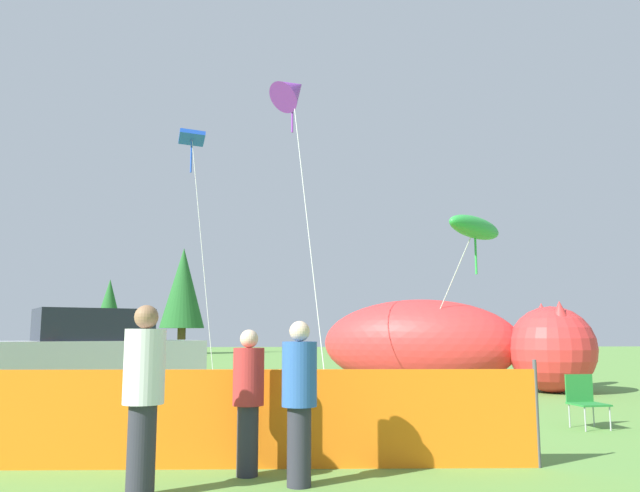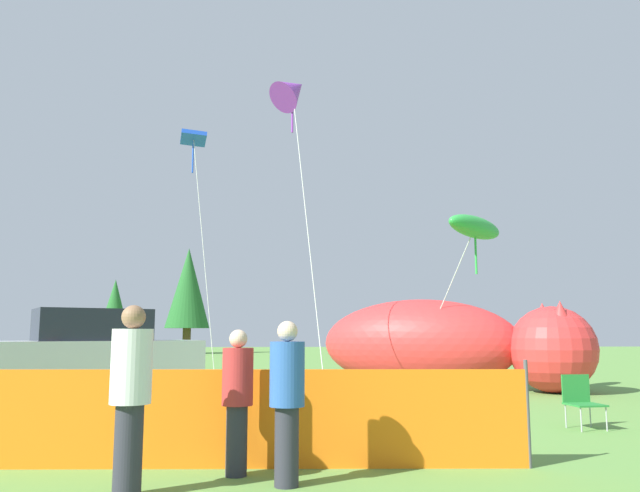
{
  "view_description": "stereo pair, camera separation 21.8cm",
  "coord_description": "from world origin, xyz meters",
  "px_view_note": "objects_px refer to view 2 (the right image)",
  "views": [
    {
      "loc": [
        -0.82,
        -11.94,
        1.63
      ],
      "look_at": [
        0.32,
        5.97,
        4.13
      ],
      "focal_mm": 35.0,
      "sensor_mm": 36.0,
      "label": 1
    },
    {
      "loc": [
        -0.6,
        -11.96,
        1.63
      ],
      "look_at": [
        0.32,
        5.97,
        4.13
      ],
      "focal_mm": 35.0,
      "sensor_mm": 36.0,
      "label": 2
    }
  ],
  "objects_px": {
    "inflatable_cat": "(446,347)",
    "spectator_in_grey_shirt": "(287,395)",
    "kite_blue_box": "(194,143)",
    "kite_green_fish": "(475,228)",
    "spectator_in_yellow_shirt": "(131,390)",
    "kite_purple_delta": "(293,92)",
    "spectator_in_black_shirt": "(237,395)",
    "parked_car": "(98,358)",
    "folding_chair": "(581,398)"
  },
  "relations": [
    {
      "from": "inflatable_cat",
      "to": "spectator_in_grey_shirt",
      "type": "relative_size",
      "value": 4.42
    },
    {
      "from": "kite_blue_box",
      "to": "kite_green_fish",
      "type": "height_order",
      "value": "kite_blue_box"
    },
    {
      "from": "spectator_in_yellow_shirt",
      "to": "kite_purple_delta",
      "type": "relative_size",
      "value": 0.2
    },
    {
      "from": "spectator_in_black_shirt",
      "to": "kite_blue_box",
      "type": "distance_m",
      "value": 16.74
    },
    {
      "from": "spectator_in_yellow_shirt",
      "to": "inflatable_cat",
      "type": "bearing_deg",
      "value": 61.79
    },
    {
      "from": "inflatable_cat",
      "to": "spectator_in_black_shirt",
      "type": "height_order",
      "value": "inflatable_cat"
    },
    {
      "from": "parked_car",
      "to": "inflatable_cat",
      "type": "bearing_deg",
      "value": -6.18
    },
    {
      "from": "folding_chair",
      "to": "spectator_in_grey_shirt",
      "type": "xyz_separation_m",
      "value": [
        -5.06,
        -3.8,
        0.45
      ]
    },
    {
      "from": "parked_car",
      "to": "spectator_in_black_shirt",
      "type": "xyz_separation_m",
      "value": [
        3.74,
        -7.21,
        -0.14
      ]
    },
    {
      "from": "inflatable_cat",
      "to": "kite_green_fish",
      "type": "distance_m",
      "value": 3.66
    },
    {
      "from": "kite_blue_box",
      "to": "kite_purple_delta",
      "type": "bearing_deg",
      "value": -49.54
    },
    {
      "from": "parked_car",
      "to": "spectator_in_black_shirt",
      "type": "bearing_deg",
      "value": -90.43
    },
    {
      "from": "spectator_in_yellow_shirt",
      "to": "kite_blue_box",
      "type": "height_order",
      "value": "kite_blue_box"
    },
    {
      "from": "kite_green_fish",
      "to": "spectator_in_black_shirt",
      "type": "bearing_deg",
      "value": -121.72
    },
    {
      "from": "parked_car",
      "to": "spectator_in_grey_shirt",
      "type": "relative_size",
      "value": 2.67
    },
    {
      "from": "spectator_in_grey_shirt",
      "to": "kite_blue_box",
      "type": "height_order",
      "value": "kite_blue_box"
    },
    {
      "from": "spectator_in_black_shirt",
      "to": "kite_green_fish",
      "type": "height_order",
      "value": "kite_green_fish"
    },
    {
      "from": "parked_car",
      "to": "inflatable_cat",
      "type": "distance_m",
      "value": 9.63
    },
    {
      "from": "kite_blue_box",
      "to": "kite_green_fish",
      "type": "bearing_deg",
      "value": -32.03
    },
    {
      "from": "spectator_in_black_shirt",
      "to": "kite_green_fish",
      "type": "relative_size",
      "value": 0.34
    },
    {
      "from": "folding_chair",
      "to": "spectator_in_yellow_shirt",
      "type": "height_order",
      "value": "spectator_in_yellow_shirt"
    },
    {
      "from": "inflatable_cat",
      "to": "spectator_in_black_shirt",
      "type": "distance_m",
      "value": 11.96
    },
    {
      "from": "folding_chair",
      "to": "spectator_in_black_shirt",
      "type": "bearing_deg",
      "value": -66.45
    },
    {
      "from": "parked_car",
      "to": "kite_blue_box",
      "type": "bearing_deg",
      "value": 55.62
    },
    {
      "from": "inflatable_cat",
      "to": "spectator_in_grey_shirt",
      "type": "height_order",
      "value": "inflatable_cat"
    },
    {
      "from": "inflatable_cat",
      "to": "spectator_in_black_shirt",
      "type": "xyz_separation_m",
      "value": [
        -5.21,
        -10.76,
        -0.3
      ]
    },
    {
      "from": "parked_car",
      "to": "kite_purple_delta",
      "type": "relative_size",
      "value": 0.49
    },
    {
      "from": "spectator_in_yellow_shirt",
      "to": "kite_blue_box",
      "type": "distance_m",
      "value": 17.3
    },
    {
      "from": "parked_car",
      "to": "spectator_in_black_shirt",
      "type": "height_order",
      "value": "parked_car"
    },
    {
      "from": "folding_chair",
      "to": "spectator_in_grey_shirt",
      "type": "distance_m",
      "value": 6.34
    },
    {
      "from": "parked_car",
      "to": "folding_chair",
      "type": "distance_m",
      "value": 10.18
    },
    {
      "from": "spectator_in_grey_shirt",
      "to": "folding_chair",
      "type": "bearing_deg",
      "value": 36.89
    },
    {
      "from": "kite_green_fish",
      "to": "spectator_in_yellow_shirt",
      "type": "bearing_deg",
      "value": -123.68
    },
    {
      "from": "parked_car",
      "to": "folding_chair",
      "type": "bearing_deg",
      "value": -50.6
    },
    {
      "from": "kite_blue_box",
      "to": "kite_green_fish",
      "type": "relative_size",
      "value": 1.81
    },
    {
      "from": "kite_purple_delta",
      "to": "spectator_in_grey_shirt",
      "type": "bearing_deg",
      "value": -90.52
    },
    {
      "from": "inflatable_cat",
      "to": "kite_blue_box",
      "type": "height_order",
      "value": "kite_blue_box"
    },
    {
      "from": "inflatable_cat",
      "to": "spectator_in_black_shirt",
      "type": "relative_size",
      "value": 4.66
    },
    {
      "from": "spectator_in_grey_shirt",
      "to": "kite_purple_delta",
      "type": "distance_m",
      "value": 13.53
    },
    {
      "from": "spectator_in_grey_shirt",
      "to": "parked_car",
      "type": "bearing_deg",
      "value": 119.17
    },
    {
      "from": "inflatable_cat",
      "to": "kite_green_fish",
      "type": "height_order",
      "value": "kite_green_fish"
    },
    {
      "from": "kite_blue_box",
      "to": "spectator_in_yellow_shirt",
      "type": "bearing_deg",
      "value": -83.17
    },
    {
      "from": "parked_car",
      "to": "spectator_in_grey_shirt",
      "type": "bearing_deg",
      "value": -88.67
    },
    {
      "from": "inflatable_cat",
      "to": "spectator_in_yellow_shirt",
      "type": "xyz_separation_m",
      "value": [
        -6.23,
        -11.62,
        -0.16
      ]
    },
    {
      "from": "spectator_in_grey_shirt",
      "to": "spectator_in_black_shirt",
      "type": "xyz_separation_m",
      "value": [
        -0.58,
        0.52,
        -0.05
      ]
    },
    {
      "from": "parked_car",
      "to": "inflatable_cat",
      "type": "relative_size",
      "value": 0.61
    },
    {
      "from": "parked_car",
      "to": "inflatable_cat",
      "type": "xyz_separation_m",
      "value": [
        8.95,
        3.55,
        0.15
      ]
    },
    {
      "from": "kite_blue_box",
      "to": "spectator_in_grey_shirt",
      "type": "bearing_deg",
      "value": -77.16
    },
    {
      "from": "parked_car",
      "to": "spectator_in_black_shirt",
      "type": "relative_size",
      "value": 2.82
    },
    {
      "from": "parked_car",
      "to": "spectator_in_yellow_shirt",
      "type": "distance_m",
      "value": 8.51
    }
  ]
}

